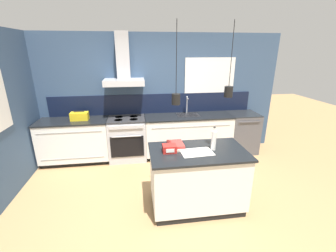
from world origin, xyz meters
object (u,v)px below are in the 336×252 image
(oven_range, at_px, (128,138))
(book_stack, at_px, (176,145))
(dishwasher, at_px, (241,132))
(red_supply_box, at_px, (169,148))
(yellow_toolbox, at_px, (80,116))
(bottle_on_island, at_px, (214,140))

(oven_range, distance_m, book_stack, 1.84)
(oven_range, xyz_separation_m, book_stack, (0.76, -1.60, 0.49))
(oven_range, height_order, dishwasher, same)
(oven_range, relative_size, red_supply_box, 4.80)
(red_supply_box, relative_size, yellow_toolbox, 0.56)
(book_stack, height_order, red_supply_box, red_supply_box)
(bottle_on_island, xyz_separation_m, red_supply_box, (-0.63, 0.01, -0.10))
(oven_range, xyz_separation_m, dishwasher, (2.59, 0.00, 0.00))
(bottle_on_island, height_order, book_stack, bottle_on_island)
(oven_range, xyz_separation_m, red_supply_box, (0.65, -1.73, 0.51))
(dishwasher, xyz_separation_m, red_supply_box, (-1.94, -1.73, 0.51))
(dishwasher, height_order, book_stack, book_stack)
(book_stack, bearing_deg, red_supply_box, -130.52)
(book_stack, height_order, yellow_toolbox, yellow_toolbox)
(book_stack, bearing_deg, oven_range, 115.27)
(dishwasher, distance_m, yellow_toolbox, 3.55)
(dishwasher, distance_m, book_stack, 2.48)
(oven_range, bearing_deg, red_supply_box, -69.52)
(yellow_toolbox, bearing_deg, oven_range, -0.27)
(bottle_on_island, relative_size, yellow_toolbox, 1.01)
(bottle_on_island, distance_m, yellow_toolbox, 2.81)
(dishwasher, relative_size, bottle_on_island, 2.64)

